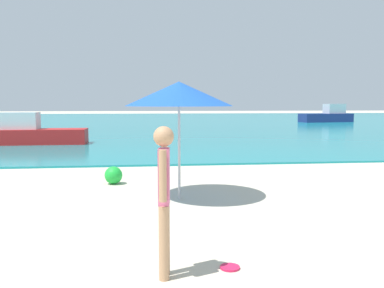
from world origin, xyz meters
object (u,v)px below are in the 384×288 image
Objects in this scene: person_standing at (164,193)px; beach_umbrella at (179,94)px; boat_far at (328,116)px; beach_ball at (113,175)px; frisbee at (230,267)px; boat_near at (35,133)px.

beach_umbrella reaches higher than person_standing.
boat_far is 12.85× the size of beach_ball.
frisbee is at bearing 108.15° from person_standing.
beach_umbrella is at bearing -179.98° from person_standing.
boat_near is at bearing 116.75° from beach_umbrella.
beach_ball is at bearing 47.49° from boat_far.
frisbee is at bearing 53.97° from boat_far.
beach_ball is at bearing -66.67° from boat_near.
person_standing is at bearing -71.43° from boat_near.
person_standing is 1.20m from frisbee.
beach_umbrella is at bearing -49.51° from beach_ball.
person_standing is 0.72× the size of beach_umbrella.
frisbee is 37.37m from boat_far.
boat_far is at bearing 160.04° from person_standing.
boat_far reaches higher than person_standing.
beach_ball is 0.18× the size of beach_umbrella.
boat_near is at bearing 113.88° from beach_ball.
beach_umbrella is (-0.29, 3.52, 2.05)m from frisbee.
boat_far is (17.32, 33.64, -0.27)m from person_standing.
boat_near is 10.11× the size of beach_ball.
frisbee is 0.10× the size of beach_umbrella.
boat_near is (-5.08, 14.67, -0.39)m from person_standing.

